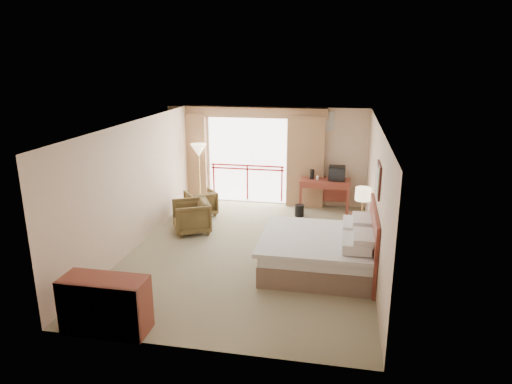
% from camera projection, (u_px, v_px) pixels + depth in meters
% --- Properties ---
extents(floor, '(7.00, 7.00, 0.00)m').
position_uv_depth(floor, '(251.00, 251.00, 9.72)').
color(floor, '#7F7759').
rests_on(floor, ground).
extents(ceiling, '(7.00, 7.00, 0.00)m').
position_uv_depth(ceiling, '(250.00, 124.00, 8.96)').
color(ceiling, white).
rests_on(ceiling, wall_back).
extents(wall_back, '(5.00, 0.00, 5.00)m').
position_uv_depth(wall_back, '(276.00, 156.00, 12.64)').
color(wall_back, beige).
rests_on(wall_back, ground).
extents(wall_front, '(5.00, 0.00, 5.00)m').
position_uv_depth(wall_front, '(198.00, 262.00, 6.05)').
color(wall_front, beige).
rests_on(wall_front, ground).
extents(wall_left, '(0.00, 7.00, 7.00)m').
position_uv_depth(wall_left, '(137.00, 184.00, 9.80)').
color(wall_left, beige).
rests_on(wall_left, ground).
extents(wall_right, '(0.00, 7.00, 7.00)m').
position_uv_depth(wall_right, '(376.00, 197.00, 8.89)').
color(wall_right, beige).
rests_on(wall_right, ground).
extents(balcony_door, '(2.40, 0.00, 2.40)m').
position_uv_depth(balcony_door, '(247.00, 160.00, 12.81)').
color(balcony_door, white).
rests_on(balcony_door, wall_back).
extents(balcony_railing, '(2.09, 0.03, 1.02)m').
position_uv_depth(balcony_railing, '(247.00, 174.00, 12.90)').
color(balcony_railing, '#AE110E').
rests_on(balcony_railing, wall_back).
extents(curtain_left, '(1.00, 0.26, 2.50)m').
position_uv_depth(curtain_left, '(190.00, 157.00, 12.97)').
color(curtain_left, '#846044').
rests_on(curtain_left, wall_back).
extents(curtain_right, '(1.00, 0.26, 2.50)m').
position_uv_depth(curtain_right, '(306.00, 162.00, 12.37)').
color(curtain_right, '#846044').
rests_on(curtain_right, wall_back).
extents(valance, '(4.40, 0.22, 0.28)m').
position_uv_depth(valance, '(246.00, 112.00, 12.34)').
color(valance, '#846044').
rests_on(valance, wall_back).
extents(hvac_vent, '(0.50, 0.04, 0.50)m').
position_uv_depth(hvac_vent, '(324.00, 121.00, 12.10)').
color(hvac_vent, silver).
rests_on(hvac_vent, wall_back).
extents(bed, '(2.13, 2.06, 0.97)m').
position_uv_depth(bed, '(320.00, 251.00, 8.78)').
color(bed, brown).
rests_on(bed, floor).
extents(headboard, '(0.06, 2.10, 1.30)m').
position_uv_depth(headboard, '(373.00, 242.00, 8.53)').
color(headboard, maroon).
rests_on(headboard, wall_right).
extents(framed_art, '(0.04, 0.72, 0.60)m').
position_uv_depth(framed_art, '(378.00, 180.00, 8.19)').
color(framed_art, black).
rests_on(framed_art, wall_right).
extents(nightstand, '(0.47, 0.55, 0.64)m').
position_uv_depth(nightstand, '(361.00, 229.00, 10.07)').
color(nightstand, maroon).
rests_on(nightstand, floor).
extents(table_lamp, '(0.34, 0.34, 0.60)m').
position_uv_depth(table_lamp, '(363.00, 195.00, 9.90)').
color(table_lamp, tan).
rests_on(table_lamp, nightstand).
extents(phone, '(0.20, 0.17, 0.08)m').
position_uv_depth(phone, '(360.00, 216.00, 9.84)').
color(phone, black).
rests_on(phone, nightstand).
extents(desk, '(1.33, 0.64, 0.87)m').
position_uv_depth(desk, '(325.00, 186.00, 12.16)').
color(desk, maroon).
rests_on(desk, floor).
extents(tv, '(0.42, 0.34, 0.39)m').
position_uv_depth(tv, '(337.00, 173.00, 11.94)').
color(tv, black).
rests_on(tv, desk).
extents(coffee_maker, '(0.14, 0.14, 0.26)m').
position_uv_depth(coffee_maker, '(312.00, 174.00, 12.08)').
color(coffee_maker, black).
rests_on(coffee_maker, desk).
extents(cup, '(0.08, 0.08, 0.11)m').
position_uv_depth(cup, '(317.00, 178.00, 12.03)').
color(cup, white).
rests_on(cup, desk).
extents(wastebasket, '(0.30, 0.30, 0.31)m').
position_uv_depth(wastebasket, '(299.00, 210.00, 11.84)').
color(wastebasket, black).
rests_on(wastebasket, floor).
extents(armchair_far, '(1.00, 1.00, 0.66)m').
position_uv_depth(armchair_far, '(201.00, 215.00, 11.98)').
color(armchair_far, '#4B3A1F').
rests_on(armchair_far, floor).
extents(armchair_near, '(1.11, 1.10, 0.76)m').
position_uv_depth(armchair_near, '(192.00, 232.00, 10.80)').
color(armchair_near, '#4B3A1F').
rests_on(armchair_near, floor).
extents(side_table, '(0.52, 0.52, 0.57)m').
position_uv_depth(side_table, '(189.00, 208.00, 11.26)').
color(side_table, black).
rests_on(side_table, floor).
extents(book, '(0.24, 0.26, 0.02)m').
position_uv_depth(book, '(189.00, 201.00, 11.20)').
color(book, white).
rests_on(book, side_table).
extents(floor_lamp, '(0.44, 0.44, 1.71)m').
position_uv_depth(floor_lamp, '(199.00, 153.00, 12.47)').
color(floor_lamp, tan).
rests_on(floor_lamp, floor).
extents(dresser, '(1.28, 0.54, 0.85)m').
position_uv_depth(dresser, '(105.00, 305.00, 6.77)').
color(dresser, maroon).
rests_on(dresser, floor).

